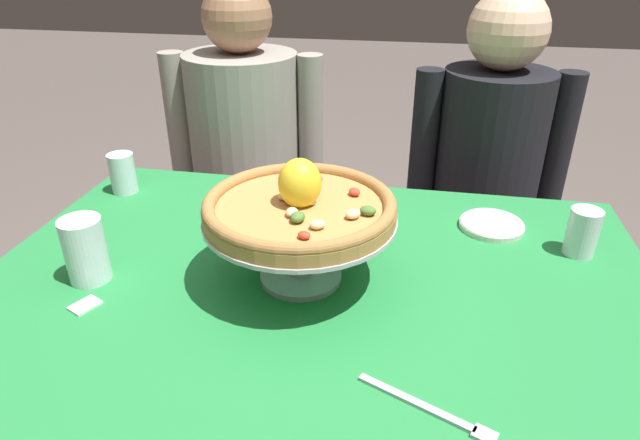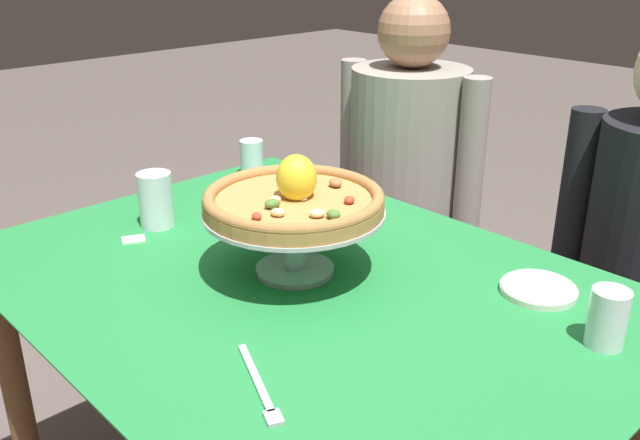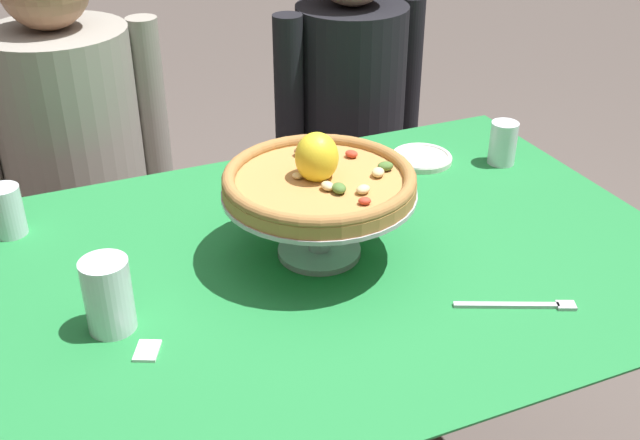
{
  "view_description": "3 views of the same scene",
  "coord_description": "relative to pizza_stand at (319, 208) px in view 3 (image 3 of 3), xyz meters",
  "views": [
    {
      "loc": [
        0.17,
        -0.84,
        1.35
      ],
      "look_at": [
        0.0,
        0.05,
        0.87
      ],
      "focal_mm": 30.65,
      "sensor_mm": 36.0,
      "label": 1
    },
    {
      "loc": [
        0.9,
        -0.79,
        1.38
      ],
      "look_at": [
        0.01,
        0.05,
        0.87
      ],
      "focal_mm": 38.54,
      "sensor_mm": 36.0,
      "label": 2
    },
    {
      "loc": [
        -0.51,
        -1.11,
        1.53
      ],
      "look_at": [
        0.0,
        0.08,
        0.78
      ],
      "focal_mm": 43.03,
      "sensor_mm": 36.0,
      "label": 3
    }
  ],
  "objects": [
    {
      "name": "diner_left",
      "position": [
        -0.36,
        0.78,
        -0.25
      ],
      "size": [
        0.51,
        0.39,
        1.23
      ],
      "color": "maroon",
      "rests_on": "ground"
    },
    {
      "name": "side_plate",
      "position": [
        0.38,
        0.28,
        -0.09
      ],
      "size": [
        0.14,
        0.14,
        0.02
      ],
      "color": "silver",
      "rests_on": "dining_table"
    },
    {
      "name": "water_glass_back_left",
      "position": [
        -0.53,
        0.31,
        -0.05
      ],
      "size": [
        0.06,
        0.06,
        0.1
      ],
      "color": "silver",
      "rests_on": "dining_table"
    },
    {
      "name": "water_glass_side_left",
      "position": [
        -0.4,
        -0.07,
        -0.04
      ],
      "size": [
        0.08,
        0.08,
        0.13
      ],
      "color": "white",
      "rests_on": "dining_table"
    },
    {
      "name": "pizza_stand",
      "position": [
        0.0,
        0.0,
        0.0
      ],
      "size": [
        0.35,
        0.35,
        0.13
      ],
      "color": "#B7B7C1",
      "rests_on": "dining_table"
    },
    {
      "name": "diner_right",
      "position": [
        0.41,
        0.74,
        -0.27
      ],
      "size": [
        0.47,
        0.35,
        1.22
      ],
      "color": "#1E3833",
      "rests_on": "ground"
    },
    {
      "name": "dinner_fork",
      "position": [
        0.25,
        -0.29,
        -0.09
      ],
      "size": [
        0.2,
        0.1,
        0.01
      ],
      "color": "#B7B7C1",
      "rests_on": "dining_table"
    },
    {
      "name": "pizza",
      "position": [
        0.0,
        0.0,
        0.06
      ],
      "size": [
        0.35,
        0.35,
        0.11
      ],
      "color": "#BC8447",
      "rests_on": "pizza_stand"
    },
    {
      "name": "water_glass_back_right",
      "position": [
        0.55,
        0.2,
        -0.05
      ],
      "size": [
        0.06,
        0.06,
        0.1
      ],
      "color": "white",
      "rests_on": "dining_table"
    },
    {
      "name": "sugar_packet",
      "position": [
        -0.36,
        -0.16,
        -0.1
      ],
      "size": [
        0.05,
        0.06,
        0.0
      ],
      "primitive_type": "cube",
      "rotation": [
        0.0,
        0.0,
        1.13
      ],
      "color": "white",
      "rests_on": "dining_table"
    },
    {
      "name": "dining_table",
      "position": [
        0.03,
        -0.02,
        -0.2
      ],
      "size": [
        1.3,
        0.95,
        0.75
      ],
      "color": "brown",
      "rests_on": "ground"
    }
  ]
}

